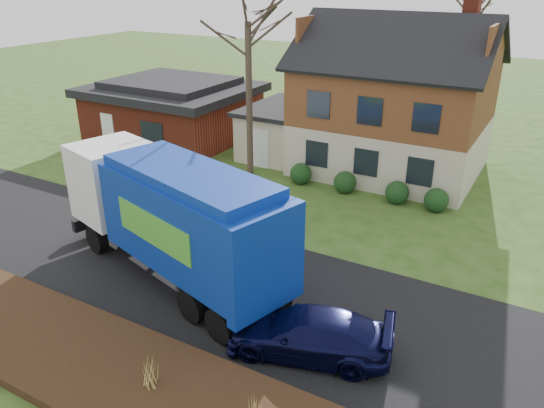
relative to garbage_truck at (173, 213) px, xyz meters
The scene contains 10 objects.
ground 2.70m from the garbage_truck, 28.99° to the left, with size 120.00×120.00×0.00m, color #2B4517.
road 2.69m from the garbage_truck, 28.99° to the left, with size 80.00×7.00×0.02m, color black.
mulch_verge 5.42m from the garbage_truck, 79.40° to the right, with size 80.00×3.50×0.30m, color black.
main_house 14.68m from the garbage_truck, 80.59° to the left, with size 12.95×8.95×9.26m.
ranch_house 17.49m from the garbage_truck, 129.44° to the left, with size 9.80×8.20×3.70m.
garbage_truck is the anchor object (origin of this frame).
silver_sedan 5.12m from the garbage_truck, 118.23° to the left, with size 1.64×4.70×1.55m, color #A4A7AB.
navy_wagon 6.18m from the garbage_truck, 13.52° to the right, with size 1.90×4.67×1.36m, color black.
grass_clump_mid 5.91m from the garbage_truck, 57.64° to the right, with size 0.31×0.25×0.86m.
grass_clump_east 7.62m from the garbage_truck, 37.09° to the right, with size 0.31×0.25×0.76m.
Camera 1 is at (9.92, -12.85, 9.99)m, focal length 35.00 mm.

